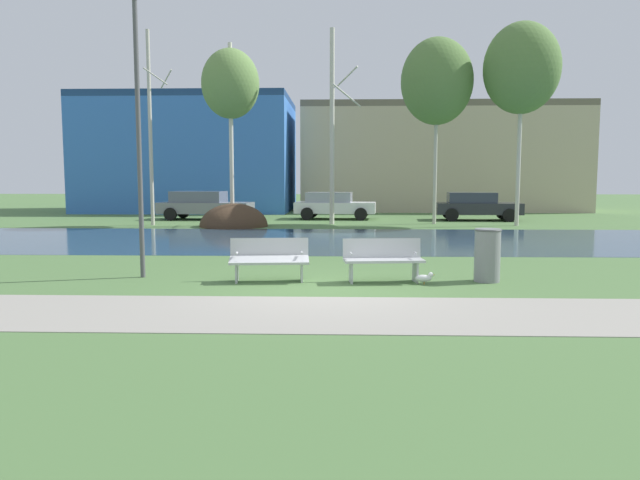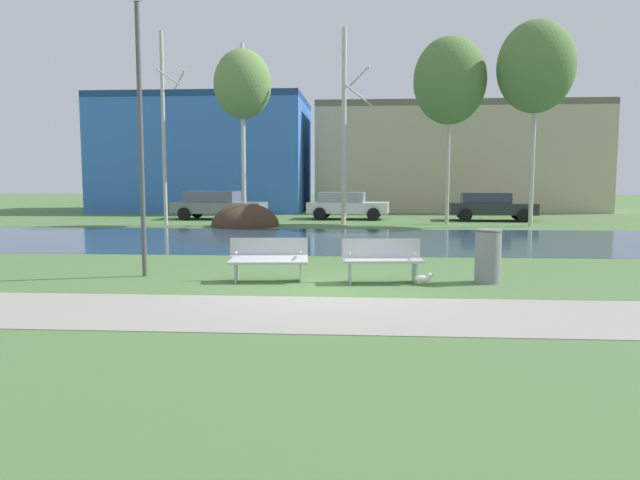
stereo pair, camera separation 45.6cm
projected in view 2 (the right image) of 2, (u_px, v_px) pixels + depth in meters
ground_plane at (341, 237)px, 21.28m from camera, size 120.00×120.00×0.00m
paved_path_strip at (314, 313)px, 9.22m from camera, size 60.00×2.53×0.01m
river_band at (340, 240)px, 20.34m from camera, size 80.00×8.69×0.01m
soil_mound at (246, 226)px, 26.24m from camera, size 2.97×3.22×2.02m
bench_left at (269, 258)px, 12.13m from camera, size 1.64×0.70×0.87m
bench_right at (382, 259)px, 11.97m from camera, size 1.64×0.70×0.87m
trash_bin at (488, 255)px, 11.94m from camera, size 0.54×0.54×1.08m
seagull at (423, 278)px, 11.70m from camera, size 0.39×0.14×0.24m
streetlamp at (139, 89)px, 12.38m from camera, size 0.32×0.32×6.02m
birch_far_left at (164, 127)px, 26.65m from camera, size 1.17×1.93×8.58m
birch_left at (243, 85)px, 26.33m from camera, size 2.54×2.54×8.02m
birch_center_left at (345, 126)px, 26.90m from camera, size 1.42×2.46×8.78m
birch_center at (450, 81)px, 26.76m from camera, size 3.26×3.26×8.44m
birch_center_right at (536, 67)px, 25.51m from camera, size 3.28×3.28×8.84m
parked_van_nearest_grey at (217, 204)px, 30.69m from camera, size 4.83×2.39×1.45m
parked_sedan_second_white at (347, 205)px, 30.76m from camera, size 4.26×2.38×1.39m
parked_hatch_third_dark at (490, 206)px, 29.59m from camera, size 4.29×2.31×1.40m
building_blue_store at (208, 155)px, 39.12m from camera, size 12.92×8.84×7.24m
building_beige_block at (455, 158)px, 38.89m from camera, size 17.94×6.35×6.86m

